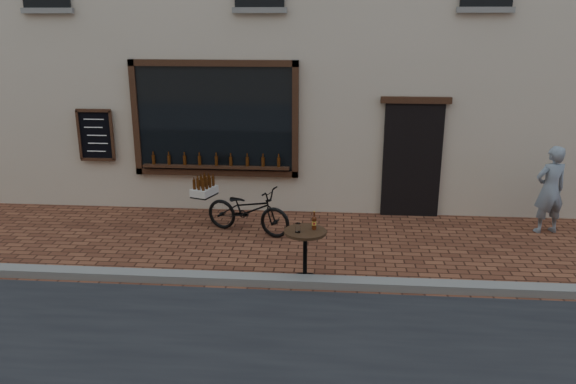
{
  "coord_description": "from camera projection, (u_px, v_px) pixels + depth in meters",
  "views": [
    {
      "loc": [
        0.41,
        -7.15,
        3.64
      ],
      "look_at": [
        -0.29,
        1.2,
        1.1
      ],
      "focal_mm": 35.0,
      "sensor_mm": 36.0,
      "label": 1
    }
  ],
  "objects": [
    {
      "name": "ground",
      "position": [
        302.0,
        292.0,
        7.91
      ],
      "size": [
        90.0,
        90.0,
        0.0
      ],
      "primitive_type": "plane",
      "color": "#51281A",
      "rests_on": "ground"
    },
    {
      "name": "bistro_table",
      "position": [
        305.0,
        245.0,
        8.08
      ],
      "size": [
        0.61,
        0.61,
        1.06
      ],
      "color": "black",
      "rests_on": "ground"
    },
    {
      "name": "pedestrian",
      "position": [
        550.0,
        190.0,
        9.94
      ],
      "size": [
        0.66,
        0.52,
        1.59
      ],
      "primitive_type": "imported",
      "rotation": [
        0.0,
        0.0,
        3.41
      ],
      "color": "gray",
      "rests_on": "ground"
    },
    {
      "name": "kerb",
      "position": [
        303.0,
        281.0,
        8.08
      ],
      "size": [
        90.0,
        0.25,
        0.12
      ],
      "primitive_type": "cube",
      "color": "slate",
      "rests_on": "ground"
    },
    {
      "name": "cargo_bicycle",
      "position": [
        246.0,
        209.0,
        10.02
      ],
      "size": [
        1.95,
        1.12,
        0.92
      ],
      "rotation": [
        0.0,
        0.0,
        1.23
      ],
      "color": "black",
      "rests_on": "ground"
    }
  ]
}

